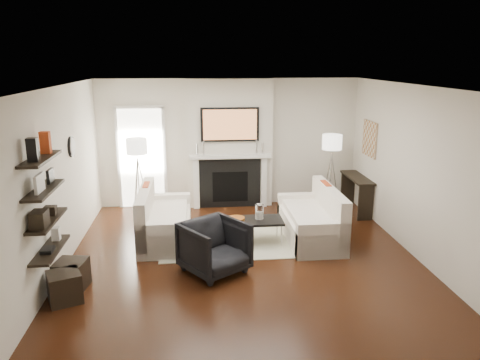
{
  "coord_description": "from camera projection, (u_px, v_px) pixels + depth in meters",
  "views": [
    {
      "loc": [
        -0.73,
        -6.82,
        3.09
      ],
      "look_at": [
        0.0,
        0.6,
        1.15
      ],
      "focal_mm": 35.0,
      "sensor_mm": 36.0,
      "label": 1
    }
  ],
  "objects": [
    {
      "name": "room_envelope",
      "position": [
        244.0,
        177.0,
        7.08
      ],
      "size": [
        6.0,
        6.0,
        6.0
      ],
      "color": "#34180B",
      "rests_on": "ground"
    },
    {
      "name": "chimney_breast",
      "position": [
        229.0,
        144.0,
        9.85
      ],
      "size": [
        1.8,
        0.25,
        2.7
      ],
      "primitive_type": "cube",
      "color": "silver",
      "rests_on": "floor"
    },
    {
      "name": "fireplace_surround",
      "position": [
        230.0,
        183.0,
        9.93
      ],
      "size": [
        1.3,
        0.02,
        1.04
      ],
      "primitive_type": "cube",
      "color": "black",
      "rests_on": "floor"
    },
    {
      "name": "firebox",
      "position": [
        230.0,
        187.0,
        9.94
      ],
      "size": [
        0.75,
        0.02,
        0.65
      ],
      "primitive_type": "cube",
      "color": "black",
      "rests_on": "floor"
    },
    {
      "name": "mantel_pilaster_l",
      "position": [
        196.0,
        183.0,
        9.82
      ],
      "size": [
        0.12,
        0.08,
        1.1
      ],
      "primitive_type": "cube",
      "color": "white",
      "rests_on": "floor"
    },
    {
      "name": "mantel_pilaster_r",
      "position": [
        264.0,
        182.0,
        9.96
      ],
      "size": [
        0.12,
        0.08,
        1.1
      ],
      "primitive_type": "cube",
      "color": "white",
      "rests_on": "floor"
    },
    {
      "name": "mantel_shelf",
      "position": [
        230.0,
        156.0,
        9.73
      ],
      "size": [
        1.7,
        0.18,
        0.07
      ],
      "primitive_type": "cube",
      "color": "white",
      "rests_on": "chimney_breast"
    },
    {
      "name": "tv_body",
      "position": [
        230.0,
        125.0,
        9.59
      ],
      "size": [
        1.2,
        0.06,
        0.7
      ],
      "primitive_type": "cube",
      "color": "black",
      "rests_on": "chimney_breast"
    },
    {
      "name": "tv_screen",
      "position": [
        230.0,
        125.0,
        9.56
      ],
      "size": [
        1.1,
        0.0,
        0.62
      ],
      "primitive_type": "cube",
      "color": "#BF723F",
      "rests_on": "tv_body"
    },
    {
      "name": "candlestick_l_tall",
      "position": [
        204.0,
        148.0,
        9.64
      ],
      "size": [
        0.04,
        0.04,
        0.3
      ],
      "primitive_type": "cylinder",
      "color": "silver",
      "rests_on": "mantel_shelf"
    },
    {
      "name": "candlestick_l_short",
      "position": [
        197.0,
        149.0,
        9.64
      ],
      "size": [
        0.04,
        0.04,
        0.24
      ],
      "primitive_type": "cylinder",
      "color": "silver",
      "rests_on": "mantel_shelf"
    },
    {
      "name": "candlestick_r_tall",
      "position": [
        256.0,
        147.0,
        9.74
      ],
      "size": [
        0.04,
        0.04,
        0.3
      ],
      "primitive_type": "cylinder",
      "color": "silver",
      "rests_on": "mantel_shelf"
    },
    {
      "name": "candlestick_r_short",
      "position": [
        263.0,
        148.0,
        9.76
      ],
      "size": [
        0.04,
        0.04,
        0.24
      ],
      "primitive_type": "cylinder",
      "color": "silver",
      "rests_on": "mantel_shelf"
    },
    {
      "name": "hallway_panel",
      "position": [
        142.0,
        158.0,
        9.85
      ],
      "size": [
        0.9,
        0.02,
        2.1
      ],
      "primitive_type": "cube",
      "color": "white",
      "rests_on": "floor"
    },
    {
      "name": "door_trim_l",
      "position": [
        118.0,
        159.0,
        9.79
      ],
      "size": [
        0.06,
        0.06,
        2.16
      ],
      "primitive_type": "cube",
      "color": "white",
      "rests_on": "floor"
    },
    {
      "name": "door_trim_r",
      "position": [
        165.0,
        158.0,
        9.88
      ],
      "size": [
        0.06,
        0.06,
        2.16
      ],
      "primitive_type": "cube",
      "color": "white",
      "rests_on": "floor"
    },
    {
      "name": "door_trim_top",
      "position": [
        139.0,
        107.0,
        9.56
      ],
      "size": [
        1.02,
        0.06,
        0.06
      ],
      "primitive_type": "cube",
      "color": "white",
      "rests_on": "wall_back"
    },
    {
      "name": "rug",
      "position": [
        236.0,
        237.0,
        8.33
      ],
      "size": [
        2.6,
        2.0,
        0.01
      ],
      "primitive_type": "cube",
      "color": "#BCB89A",
      "rests_on": "floor"
    },
    {
      "name": "loveseat_left_base",
      "position": [
        166.0,
        228.0,
        8.19
      ],
      "size": [
        0.85,
        1.8,
        0.42
      ],
      "primitive_type": "cube",
      "color": "white",
      "rests_on": "floor"
    },
    {
      "name": "loveseat_left_back",
      "position": [
        146.0,
        212.0,
        8.08
      ],
      "size": [
        0.18,
        1.8,
        0.8
      ],
      "primitive_type": "cube",
      "color": "white",
      "rests_on": "floor"
    },
    {
      "name": "loveseat_left_arm_n",
      "position": [
        163.0,
        241.0,
        7.38
      ],
      "size": [
        0.85,
        0.18,
        0.6
      ],
      "primitive_type": "cube",
      "color": "white",
      "rests_on": "floor"
    },
    {
      "name": "loveseat_left_arm_s",
      "position": [
        168.0,
        209.0,
        8.94
      ],
      "size": [
        0.85,
        0.18,
        0.6
      ],
      "primitive_type": "cube",
      "color": "white",
      "rests_on": "floor"
    },
    {
      "name": "loveseat_left_cushion",
      "position": [
        168.0,
        214.0,
        8.13
      ],
      "size": [
        0.63,
        1.44,
        0.1
      ],
      "primitive_type": "cube",
      "color": "white",
      "rests_on": "loveseat_left_base"
    },
    {
      "name": "pillow_left_orange",
      "position": [
        147.0,
        196.0,
        8.31
      ],
      "size": [
        0.1,
        0.42,
        0.42
      ],
      "primitive_type": "cube",
      "color": "#B63C16",
      "rests_on": "loveseat_left_cushion"
    },
    {
      "name": "pillow_left_charcoal",
      "position": [
        143.0,
        206.0,
        7.74
      ],
      "size": [
        0.1,
        0.4,
        0.4
      ],
      "primitive_type": "cube",
      "color": "black",
      "rests_on": "loveseat_left_cushion"
    },
    {
      "name": "loveseat_right_base",
      "position": [
        310.0,
        228.0,
        8.21
      ],
      "size": [
        0.85,
        1.8,
        0.42
      ],
      "primitive_type": "cube",
      "color": "white",
      "rests_on": "floor"
    },
    {
      "name": "loveseat_right_back",
      "position": [
        330.0,
        210.0,
        8.17
      ],
      "size": [
        0.18,
        1.8,
        0.8
      ],
      "primitive_type": "cube",
      "color": "white",
      "rests_on": "floor"
    },
    {
      "name": "loveseat_right_arm_n",
      "position": [
        323.0,
        240.0,
        7.41
      ],
      "size": [
        0.85,
        0.18,
        0.6
      ],
      "primitive_type": "cube",
      "color": "white",
      "rests_on": "floor"
    },
    {
      "name": "loveseat_right_arm_s",
      "position": [
        300.0,
        209.0,
        8.97
      ],
      "size": [
        0.85,
        0.18,
        0.6
      ],
      "primitive_type": "cube",
      "color": "white",
      "rests_on": "floor"
    },
    {
      "name": "loveseat_right_cushion",
      "position": [
        308.0,
        214.0,
        8.14
      ],
      "size": [
        0.63,
        1.44,
        0.1
      ],
      "primitive_type": "cube",
      "color": "white",
      "rests_on": "loveseat_right_base"
    },
    {
      "name": "pillow_right_orange",
      "position": [
        325.0,
        194.0,
        8.4
      ],
      "size": [
        0.1,
        0.42,
        0.42
      ],
      "primitive_type": "cube",
      "color": "#B63C16",
      "rests_on": "loveseat_right_cushion"
    },
    {
      "name": "pillow_right_charcoal",
      "position": [
        335.0,
        205.0,
        7.83
      ],
      "size": [
        0.1,
        0.4,
        0.4
      ],
      "primitive_type": "cube",
      "color": "black",
      "rests_on": "loveseat_right_cushion"
    },
    {
      "name": "coffee_table",
      "position": [
        251.0,
        221.0,
        8.0
      ],
      "size": [
        1.1,
        0.55,
        0.04
      ],
      "primitive_type": "cube",
      "color": "black",
      "rests_on": "floor"
    },
    {
      "name": "coffee_leg_nw",
      "position": [
        222.0,
        238.0,
        7.79
      ],
      "size": [
        0.02,
        0.02,
        0.38
      ],
      "primitive_type": "cylinder",
      "color": "silver",
      "rests_on": "floor"
    },
    {
      "name": "coffee_leg_ne",
      "position": [
        281.0,
        236.0,
        7.89
      ],
      "size": [
        0.02,
        0.02,
        0.38
      ],
      "primitive_type": "cylinder",
      "color": "silver",
      "rests_on": "floor"
    },
    {
      "name": "coffee_leg_sw",
      "position": [
        221.0,
        229.0,
        8.21
      ],
      "size": [
        0.02,
        0.02,
        0.38
      ],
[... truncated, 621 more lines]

